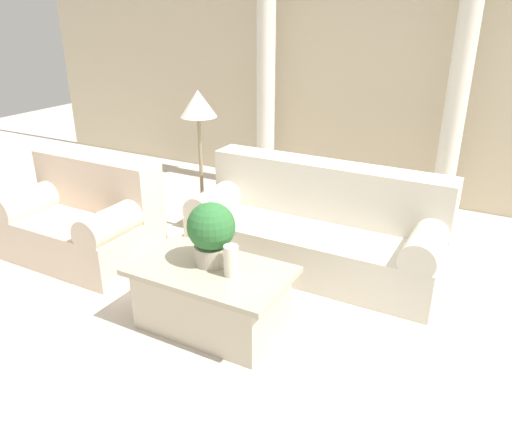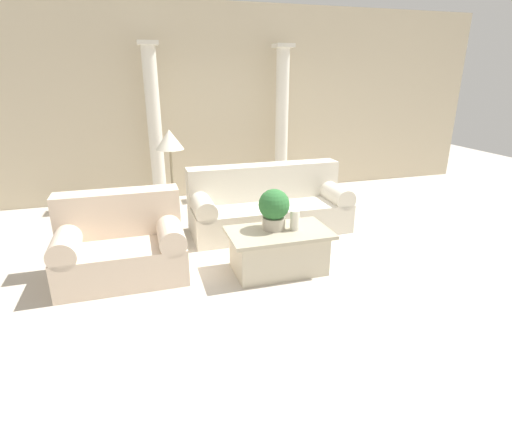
{
  "view_description": "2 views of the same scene",
  "coord_description": "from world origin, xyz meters",
  "px_view_note": "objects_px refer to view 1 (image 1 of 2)",
  "views": [
    {
      "loc": [
        1.61,
        -2.88,
        2.16
      ],
      "look_at": [
        -0.06,
        0.18,
        0.66
      ],
      "focal_mm": 35.0,
      "sensor_mm": 36.0,
      "label": 1
    },
    {
      "loc": [
        -1.54,
        -4.15,
        2.08
      ],
      "look_at": [
        -0.31,
        -0.1,
        0.54
      ],
      "focal_mm": 28.0,
      "sensor_mm": 36.0,
      "label": 2
    }
  ],
  "objects_px": {
    "loveseat": "(85,218)",
    "potted_plant": "(211,232)",
    "sofa_long": "(317,228)",
    "floor_lamp": "(198,113)",
    "coffee_table": "(212,297)"
  },
  "relations": [
    {
      "from": "potted_plant",
      "to": "floor_lamp",
      "type": "bearing_deg",
      "value": 127.04
    },
    {
      "from": "loveseat",
      "to": "coffee_table",
      "type": "bearing_deg",
      "value": -14.04
    },
    {
      "from": "sofa_long",
      "to": "coffee_table",
      "type": "distance_m",
      "value": 1.29
    },
    {
      "from": "sofa_long",
      "to": "floor_lamp",
      "type": "relative_size",
      "value": 1.52
    },
    {
      "from": "loveseat",
      "to": "potted_plant",
      "type": "xyz_separation_m",
      "value": [
        1.62,
        -0.34,
        0.36
      ]
    },
    {
      "from": "potted_plant",
      "to": "loveseat",
      "type": "bearing_deg",
      "value": 168.28
    },
    {
      "from": "floor_lamp",
      "to": "sofa_long",
      "type": "bearing_deg",
      "value": -4.38
    },
    {
      "from": "sofa_long",
      "to": "floor_lamp",
      "type": "xyz_separation_m",
      "value": [
        -1.29,
        0.1,
        0.88
      ]
    },
    {
      "from": "sofa_long",
      "to": "loveseat",
      "type": "height_order",
      "value": "same"
    },
    {
      "from": "coffee_table",
      "to": "sofa_long",
      "type": "bearing_deg",
      "value": 76.6
    },
    {
      "from": "loveseat",
      "to": "floor_lamp",
      "type": "bearing_deg",
      "value": 54.38
    },
    {
      "from": "coffee_table",
      "to": "floor_lamp",
      "type": "relative_size",
      "value": 0.78
    },
    {
      "from": "sofa_long",
      "to": "loveseat",
      "type": "relative_size",
      "value": 1.66
    },
    {
      "from": "sofa_long",
      "to": "potted_plant",
      "type": "height_order",
      "value": "potted_plant"
    },
    {
      "from": "loveseat",
      "to": "floor_lamp",
      "type": "xyz_separation_m",
      "value": [
        0.67,
        0.93,
        0.87
      ]
    }
  ]
}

